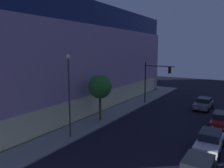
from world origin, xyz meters
TOP-DOWN VIEW (x-y plane):
  - modern_building at (17.44, 21.20)m, footprint 39.59×23.51m
  - traffic_light_far_corner at (23.62, 5.20)m, footprint 0.65×4.62m
  - street_lamp_sidewalk at (7.51, 7.12)m, footprint 0.44×0.44m
  - sidewalk_tree at (13.01, 7.53)m, footprint 2.71×2.71m
  - car_white at (11.53, -4.47)m, footprint 4.56×2.01m
  - car_red at (18.30, -4.66)m, footprint 4.35×2.08m
  - car_grey at (25.03, -1.72)m, footprint 4.46×2.22m

SIDE VIEW (x-z plane):
  - car_red at x=18.30m, z-range 0.02..1.59m
  - car_grey at x=25.03m, z-range 0.03..1.64m
  - car_white at x=11.53m, z-range 0.03..1.65m
  - sidewalk_tree at x=13.01m, z-range 1.43..6.75m
  - traffic_light_far_corner at x=23.62m, z-range 1.18..7.51m
  - street_lamp_sidewalk at x=7.51m, z-range 1.16..8.88m
  - modern_building at x=17.44m, z-range -0.07..14.18m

